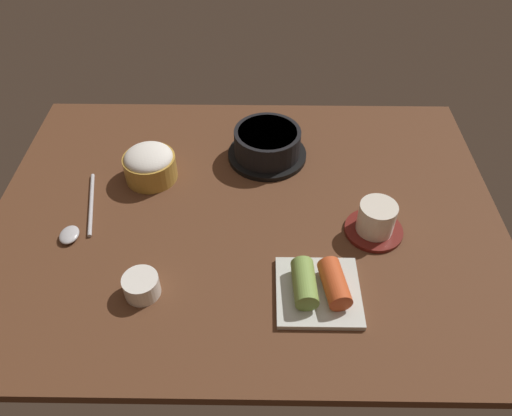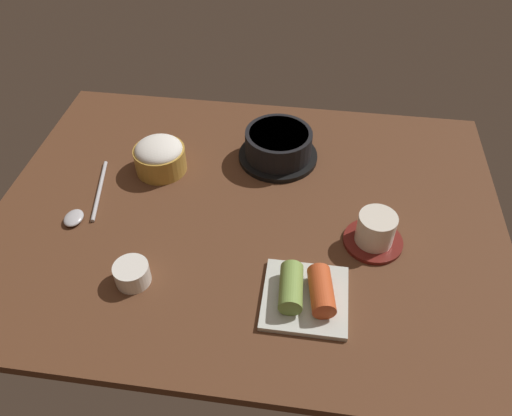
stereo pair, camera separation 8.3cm
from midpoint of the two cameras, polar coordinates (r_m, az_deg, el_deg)
The scene contains 7 objects.
dining_table at distance 98.22cm, azimuth -3.58°, elevation -0.93°, with size 100.00×76.00×2.00cm, color #56331E.
stone_pot at distance 108.10cm, azimuth -0.91°, elevation 7.30°, with size 17.35×17.35×6.82cm.
rice_bowl at distance 105.80cm, azimuth -14.43°, elevation 4.88°, with size 10.87×10.87×7.24cm.
tea_cup_with_saucer at distance 93.16cm, azimuth 11.23°, elevation -1.54°, with size 11.00×11.00×6.77cm.
kimchi_plate at distance 83.34cm, azimuth 4.42°, elevation -9.24°, with size 14.17×14.17×4.92cm.
side_bowl_near at distance 86.35cm, azimuth -15.87°, elevation -8.73°, with size 6.11×6.11×3.79cm.
spoon at distance 101.76cm, azimuth -22.20°, elevation -1.77°, with size 5.92×19.78×1.35cm.
Camera 1 is at (2.89, -68.73, 71.12)cm, focal length 34.60 mm.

